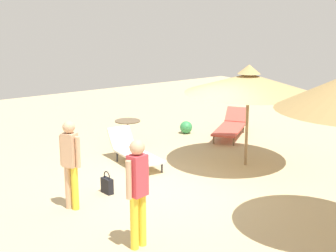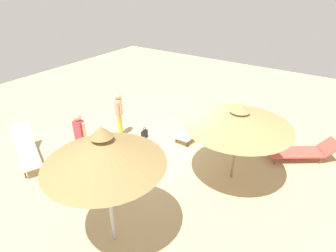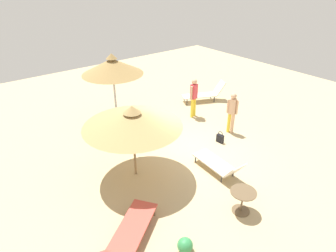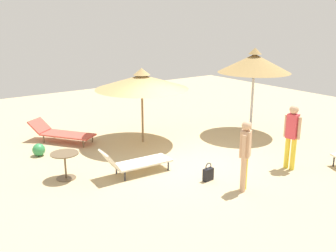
{
  "view_description": "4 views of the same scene",
  "coord_description": "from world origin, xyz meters",
  "px_view_note": "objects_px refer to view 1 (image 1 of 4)",
  "views": [
    {
      "loc": [
        6.02,
        7.9,
        3.72
      ],
      "look_at": [
        -0.1,
        -0.59,
        1.13
      ],
      "focal_mm": 51.51,
      "sensor_mm": 36.0,
      "label": 1
    },
    {
      "loc": [
        -4.22,
        6.75,
        5.47
      ],
      "look_at": [
        0.06,
        0.35,
        1.31
      ],
      "focal_mm": 30.21,
      "sensor_mm": 36.0,
      "label": 2
    },
    {
      "loc": [
        -5.9,
        -6.68,
        5.92
      ],
      "look_at": [
        -0.47,
        0.23,
        1.15
      ],
      "focal_mm": 31.17,
      "sensor_mm": 36.0,
      "label": 3
    },
    {
      "loc": [
        8.18,
        -6.37,
        3.97
      ],
      "look_at": [
        -0.19,
        -0.32,
        1.01
      ],
      "focal_mm": 40.61,
      "sensor_mm": 36.0,
      "label": 4
    }
  ],
  "objects_px": {
    "lounge_chair_far_right": "(134,151)",
    "lounge_chair_near_right": "(231,126)",
    "person_standing_back": "(138,187)",
    "person_standing_edge": "(70,160)",
    "side_table_round": "(128,128)",
    "beach_ball": "(186,127)",
    "handbag": "(107,185)",
    "parasol_umbrella_center": "(249,83)"
  },
  "relations": [
    {
      "from": "lounge_chair_far_right",
      "to": "lounge_chair_near_right",
      "type": "xyz_separation_m",
      "value": [
        -3.74,
        -0.57,
        -0.02
      ]
    },
    {
      "from": "lounge_chair_near_right",
      "to": "person_standing_back",
      "type": "distance_m",
      "value": 7.24
    },
    {
      "from": "person_standing_edge",
      "to": "side_table_round",
      "type": "distance_m",
      "value": 4.48
    },
    {
      "from": "person_standing_back",
      "to": "beach_ball",
      "type": "distance_m",
      "value": 7.25
    },
    {
      "from": "lounge_chair_far_right",
      "to": "beach_ball",
      "type": "bearing_deg",
      "value": -150.77
    },
    {
      "from": "person_standing_edge",
      "to": "handbag",
      "type": "bearing_deg",
      "value": -161.75
    },
    {
      "from": "lounge_chair_far_right",
      "to": "handbag",
      "type": "relative_size",
      "value": 4.02
    },
    {
      "from": "lounge_chair_far_right",
      "to": "lounge_chair_near_right",
      "type": "bearing_deg",
      "value": -171.38
    },
    {
      "from": "lounge_chair_near_right",
      "to": "parasol_umbrella_center",
      "type": "bearing_deg",
      "value": 54.38
    },
    {
      "from": "person_standing_back",
      "to": "handbag",
      "type": "bearing_deg",
      "value": -106.94
    },
    {
      "from": "parasol_umbrella_center",
      "to": "person_standing_back",
      "type": "xyz_separation_m",
      "value": [
        4.32,
        1.97,
        -0.98
      ]
    },
    {
      "from": "lounge_chair_far_right",
      "to": "beach_ball",
      "type": "xyz_separation_m",
      "value": [
        -2.85,
        -1.59,
        -0.15
      ]
    },
    {
      "from": "parasol_umbrella_center",
      "to": "side_table_round",
      "type": "xyz_separation_m",
      "value": [
        1.39,
        -3.19,
        -1.53
      ]
    },
    {
      "from": "parasol_umbrella_center",
      "to": "lounge_chair_near_right",
      "type": "height_order",
      "value": "parasol_umbrella_center"
    },
    {
      "from": "lounge_chair_near_right",
      "to": "side_table_round",
      "type": "height_order",
      "value": "same"
    },
    {
      "from": "person_standing_edge",
      "to": "person_standing_back",
      "type": "xyz_separation_m",
      "value": [
        -0.21,
        2.01,
        0.05
      ]
    },
    {
      "from": "person_standing_back",
      "to": "side_table_round",
      "type": "relative_size",
      "value": 2.52
    },
    {
      "from": "lounge_chair_far_right",
      "to": "person_standing_edge",
      "type": "bearing_deg",
      "value": 34.01
    },
    {
      "from": "lounge_chair_near_right",
      "to": "beach_ball",
      "type": "bearing_deg",
      "value": -49.11
    },
    {
      "from": "parasol_umbrella_center",
      "to": "person_standing_back",
      "type": "bearing_deg",
      "value": 24.53
    },
    {
      "from": "lounge_chair_near_right",
      "to": "person_standing_edge",
      "type": "xyz_separation_m",
      "value": [
        6.09,
        2.16,
        0.66
      ]
    },
    {
      "from": "side_table_round",
      "to": "beach_ball",
      "type": "distance_m",
      "value": 2.09
    },
    {
      "from": "lounge_chair_near_right",
      "to": "side_table_round",
      "type": "relative_size",
      "value": 3.1
    },
    {
      "from": "person_standing_back",
      "to": "lounge_chair_near_right",
      "type": "bearing_deg",
      "value": -144.74
    },
    {
      "from": "handbag",
      "to": "side_table_round",
      "type": "relative_size",
      "value": 0.68
    },
    {
      "from": "person_standing_edge",
      "to": "handbag",
      "type": "distance_m",
      "value": 1.24
    },
    {
      "from": "person_standing_back",
      "to": "side_table_round",
      "type": "xyz_separation_m",
      "value": [
        -2.93,
        -5.16,
        -0.55
      ]
    },
    {
      "from": "side_table_round",
      "to": "handbag",
      "type": "bearing_deg",
      "value": 52.07
    },
    {
      "from": "parasol_umbrella_center",
      "to": "lounge_chair_near_right",
      "type": "bearing_deg",
      "value": -125.62
    },
    {
      "from": "person_standing_back",
      "to": "side_table_round",
      "type": "height_order",
      "value": "person_standing_back"
    },
    {
      "from": "handbag",
      "to": "side_table_round",
      "type": "distance_m",
      "value": 3.64
    },
    {
      "from": "person_standing_back",
      "to": "parasol_umbrella_center",
      "type": "bearing_deg",
      "value": -155.47
    },
    {
      "from": "person_standing_back",
      "to": "beach_ball",
      "type": "relative_size",
      "value": 4.71
    },
    {
      "from": "handbag",
      "to": "beach_ball",
      "type": "distance_m",
      "value": 5.17
    },
    {
      "from": "lounge_chair_near_right",
      "to": "handbag",
      "type": "xyz_separation_m",
      "value": [
        5.18,
        1.86,
        -0.14
      ]
    },
    {
      "from": "side_table_round",
      "to": "beach_ball",
      "type": "relative_size",
      "value": 1.87
    },
    {
      "from": "parasol_umbrella_center",
      "to": "lounge_chair_far_right",
      "type": "bearing_deg",
      "value": -36.91
    },
    {
      "from": "lounge_chair_near_right",
      "to": "person_standing_edge",
      "type": "bearing_deg",
      "value": 19.49
    },
    {
      "from": "person_standing_edge",
      "to": "side_table_round",
      "type": "height_order",
      "value": "person_standing_edge"
    },
    {
      "from": "lounge_chair_near_right",
      "to": "lounge_chair_far_right",
      "type": "bearing_deg",
      "value": 8.62
    },
    {
      "from": "beach_ball",
      "to": "lounge_chair_far_right",
      "type": "bearing_deg",
      "value": 29.23
    },
    {
      "from": "person_standing_edge",
      "to": "beach_ball",
      "type": "height_order",
      "value": "person_standing_edge"
    }
  ]
}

